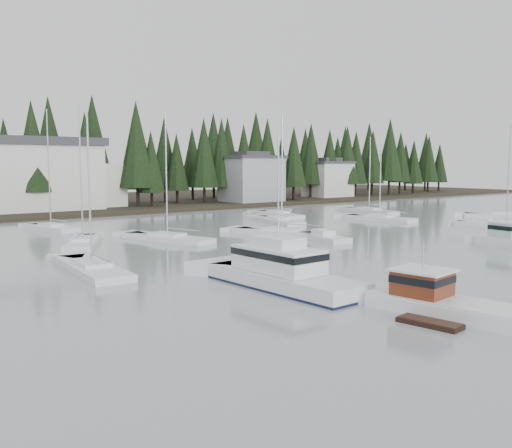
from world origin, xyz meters
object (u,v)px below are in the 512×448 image
at_px(sailboat_0, 278,216).
at_px(sailboat_6, 278,222).
at_px(sailboat_7, 379,220).
at_px(house_east_b, 328,178).
at_px(cabin_cruiser_center, 282,276).
at_px(runabout_2, 482,225).
at_px(sailboat_3, 506,217).
at_px(sailboat_5, 282,234).
at_px(house_east_a, 252,178).
at_px(sailboat_2, 51,229).
at_px(sailboat_1, 369,212).
at_px(harbor_inn, 28,175).
at_px(sailboat_11, 167,240).
at_px(sailboat_12, 83,244).
at_px(runabout_1, 323,239).
at_px(sailboat_9, 92,271).
at_px(lobster_boat_brown, 444,306).

xyz_separation_m(sailboat_0, sailboat_6, (-5.70, -6.86, 0.00)).
bearing_deg(sailboat_7, house_east_b, -43.95).
distance_m(cabin_cruiser_center, runabout_2, 42.51).
height_order(sailboat_0, runabout_2, sailboat_0).
height_order(sailboat_3, sailboat_5, sailboat_3).
relative_size(house_east_a, sailboat_2, 0.75).
height_order(sailboat_1, sailboat_3, sailboat_3).
relative_size(harbor_inn, sailboat_11, 2.28).
bearing_deg(sailboat_11, house_east_b, -73.45).
relative_size(sailboat_5, runabout_2, 2.06).
distance_m(house_east_b, sailboat_11, 70.52).
bearing_deg(harbor_inn, sailboat_2, -101.12).
distance_m(house_east_a, cabin_cruiser_center, 72.50).
xyz_separation_m(sailboat_2, sailboat_5, (17.74, -19.32, -0.03)).
height_order(house_east_a, sailboat_12, sailboat_12).
height_order(sailboat_2, sailboat_5, sailboat_2).
xyz_separation_m(sailboat_12, runabout_1, (20.03, -11.02, 0.05)).
distance_m(sailboat_9, sailboat_11, 16.38).
distance_m(sailboat_0, sailboat_6, 8.92).
height_order(lobster_boat_brown, sailboat_7, sailboat_7).
height_order(sailboat_0, sailboat_1, sailboat_0).
xyz_separation_m(lobster_boat_brown, sailboat_6, (22.25, 39.13, -0.41)).
relative_size(sailboat_7, sailboat_12, 0.87).
distance_m(sailboat_3, sailboat_11, 49.74).
bearing_deg(runabout_2, lobster_boat_brown, 106.89).
height_order(sailboat_2, sailboat_6, sailboat_2).
relative_size(house_east_b, sailboat_12, 0.70).
bearing_deg(sailboat_6, harbor_inn, 46.04).
height_order(house_east_a, harbor_inn, harbor_inn).
xyz_separation_m(house_east_b, lobster_boat_brown, (-62.27, -70.27, -3.93)).
bearing_deg(sailboat_1, cabin_cruiser_center, 131.78).
bearing_deg(sailboat_3, sailboat_6, 34.49).
bearing_deg(cabin_cruiser_center, lobster_boat_brown, -168.84).
relative_size(sailboat_0, runabout_1, 1.80).
bearing_deg(sailboat_1, sailboat_7, 143.44).
xyz_separation_m(house_east_a, sailboat_12, (-45.30, -33.56, -4.83)).
relative_size(house_east_b, cabin_cruiser_center, 0.85).
bearing_deg(sailboat_6, sailboat_5, 155.49).
relative_size(harbor_inn, sailboat_3, 2.20).
bearing_deg(house_east_b, sailboat_1, -124.29).
relative_size(cabin_cruiser_center, runabout_2, 1.76).
height_order(sailboat_3, sailboat_9, sailboat_3).
relative_size(harbor_inn, lobster_boat_brown, 3.42).
bearing_deg(harbor_inn, house_east_b, -2.20).
xyz_separation_m(sailboat_2, sailboat_11, (6.13, -15.70, -0.03)).
relative_size(sailboat_1, runabout_1, 1.76).
bearing_deg(runabout_1, sailboat_9, 104.85).
bearing_deg(sailboat_11, sailboat_3, -114.88).
bearing_deg(sailboat_3, sailboat_12, 50.47).
xyz_separation_m(harbor_inn, runabout_2, (37.45, -51.79, -5.64)).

